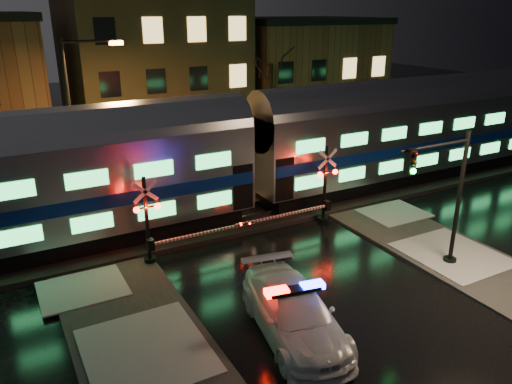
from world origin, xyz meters
TOP-DOWN VIEW (x-y plane):
  - ground at (0.00, 0.00)m, footprint 120.00×120.00m
  - ballast at (0.00, 5.00)m, footprint 90.00×4.20m
  - building_mid at (2.00, 22.50)m, footprint 12.00×11.00m
  - building_right at (15.00, 22.00)m, footprint 12.00×10.00m
  - train at (1.17, 5.00)m, footprint 51.00×3.12m
  - police_car at (-2.12, -4.28)m, footprint 3.14×5.73m
  - crossing_signal_right at (3.45, 2.30)m, footprint 5.40×0.64m
  - crossing_signal_left at (-4.33, 2.30)m, footprint 5.22×0.63m
  - traffic_light at (5.04, -3.41)m, footprint 3.56×0.67m
  - streetlight at (-5.84, 9.00)m, footprint 2.85×0.30m

SIDE VIEW (x-z plane):
  - ground at x=0.00m, z-range 0.00..0.00m
  - ballast at x=0.00m, z-range 0.00..0.24m
  - police_car at x=-2.12m, z-range -0.08..1.67m
  - crossing_signal_left at x=-4.33m, z-range -0.33..3.37m
  - crossing_signal_right at x=3.45m, z-range -0.34..3.49m
  - traffic_light at x=5.04m, z-range 0.17..5.68m
  - train at x=1.17m, z-range 0.42..6.35m
  - building_right at x=15.00m, z-range 0.00..8.50m
  - streetlight at x=-5.84m, z-range 0.65..9.16m
  - building_mid at x=2.00m, z-range 0.00..11.50m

